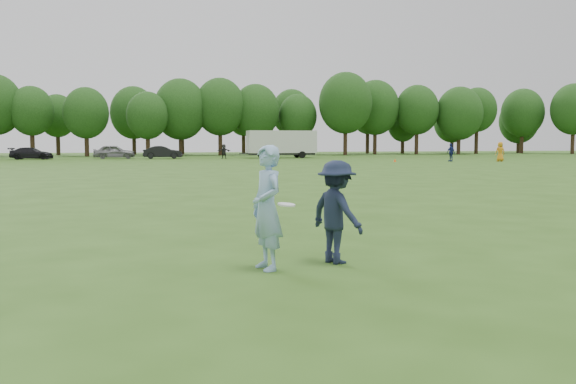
% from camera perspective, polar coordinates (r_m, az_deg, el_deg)
% --- Properties ---
extents(ground, '(200.00, 200.00, 0.00)m').
position_cam_1_polar(ground, '(10.34, 0.15, -6.26)').
color(ground, '#2E4F16').
rests_on(ground, ground).
extents(thrower, '(0.62, 0.79, 1.92)m').
position_cam_1_polar(thrower, '(9.35, -1.98, -1.48)').
color(thrower, '#8CB3D9').
rests_on(thrower, ground).
extents(defender, '(1.01, 1.24, 1.67)m').
position_cam_1_polar(defender, '(9.90, 4.57, -1.87)').
color(defender, '#192138').
rests_on(defender, ground).
extents(player_far_b, '(0.68, 1.10, 1.74)m').
position_cam_1_polar(player_far_b, '(61.59, 14.99, 3.59)').
color(player_far_b, navy).
rests_on(player_far_b, ground).
extents(player_far_c, '(1.01, 0.73, 1.90)m').
position_cam_1_polar(player_far_c, '(62.76, 19.24, 3.58)').
color(player_far_c, orange).
rests_on(player_far_c, ground).
extents(player_far_d, '(1.58, 0.75, 1.64)m').
position_cam_1_polar(player_far_d, '(69.59, -6.01, 3.80)').
color(player_far_d, '#242424').
rests_on(player_far_d, ground).
extents(car_d, '(4.67, 2.37, 1.30)m').
position_cam_1_polar(car_d, '(71.45, -22.87, 3.34)').
color(car_d, black).
rests_on(car_d, ground).
extents(car_e, '(4.64, 1.98, 1.56)m').
position_cam_1_polar(car_e, '(70.97, -15.95, 3.64)').
color(car_e, slate).
rests_on(car_e, ground).
extents(car_f, '(4.39, 1.63, 1.43)m').
position_cam_1_polar(car_f, '(69.82, -11.65, 3.65)').
color(car_f, black).
rests_on(car_f, ground).
extents(field_cone, '(0.28, 0.28, 0.30)m').
position_cam_1_polar(field_cone, '(59.17, 9.98, 2.94)').
color(field_cone, '#FF520D').
rests_on(field_cone, ground).
extents(disc_in_play, '(0.29, 0.29, 0.07)m').
position_cam_1_polar(disc_in_play, '(9.14, -0.15, -1.19)').
color(disc_in_play, white).
rests_on(disc_in_play, ground).
extents(cargo_trailer, '(9.00, 2.75, 3.20)m').
position_cam_1_polar(cargo_trailer, '(71.64, -0.62, 4.62)').
color(cargo_trailer, silver).
rests_on(cargo_trailer, ground).
extents(treeline, '(130.35, 18.39, 11.74)m').
position_cam_1_polar(treeline, '(87.02, -10.13, 7.53)').
color(treeline, '#332114').
rests_on(treeline, ground).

